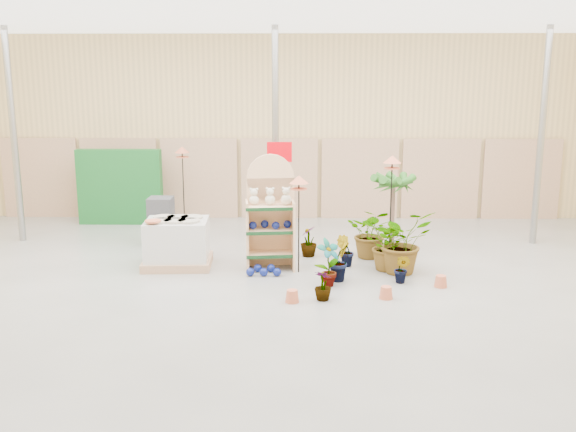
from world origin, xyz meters
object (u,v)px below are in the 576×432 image
potted_plant_2 (387,246)px  bird_table_front (299,183)px  display_shelf (270,216)px  pallet_stack (177,243)px

potted_plant_2 → bird_table_front: bearing=-175.2°
display_shelf → bird_table_front: display_shelf is taller
bird_table_front → potted_plant_2: bearing=4.8°
display_shelf → pallet_stack: bearing=174.2°
display_shelf → bird_table_front: size_ratio=1.18×
display_shelf → pallet_stack: size_ratio=1.61×
display_shelf → potted_plant_2: bearing=-12.8°
potted_plant_2 → display_shelf: bearing=173.6°
pallet_stack → potted_plant_2: size_ratio=1.39×
display_shelf → potted_plant_2: display_shelf is taller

